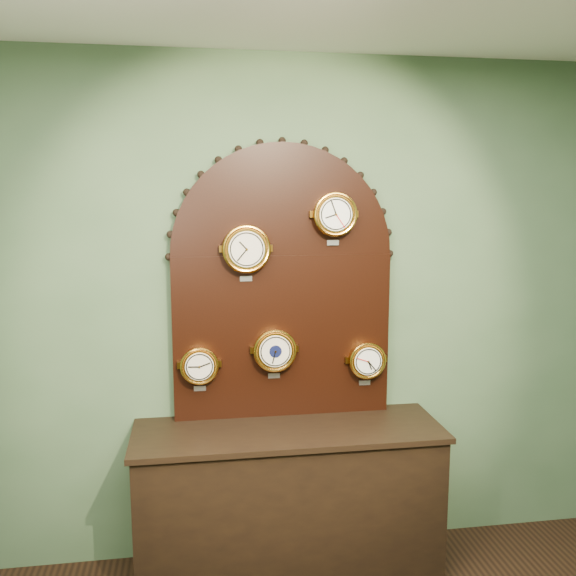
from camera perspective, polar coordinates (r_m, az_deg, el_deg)
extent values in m
plane|color=#4A6646|center=(3.41, -0.65, -2.35)|extent=(4.00, 0.00, 4.00)
cube|color=black|center=(3.50, 0.05, -19.54)|extent=(1.60, 0.50, 0.80)
cube|color=black|center=(3.38, -0.52, -4.51)|extent=(1.20, 0.06, 0.90)
cylinder|color=black|center=(3.31, -0.53, 3.10)|extent=(1.20, 0.06, 1.20)
cylinder|color=gold|center=(3.22, -3.94, 3.70)|extent=(0.24, 0.08, 0.24)
torus|color=gold|center=(3.19, -3.89, 3.65)|extent=(0.26, 0.02, 0.26)
cylinder|color=beige|center=(3.19, -3.88, 3.64)|extent=(0.19, 0.01, 0.19)
cube|color=#BABAC2|center=(3.27, -3.95, 0.88)|extent=(0.07, 0.01, 0.03)
cylinder|color=gold|center=(3.29, 4.35, 6.90)|extent=(0.22, 0.08, 0.22)
torus|color=gold|center=(3.26, 4.48, 6.88)|extent=(0.24, 0.02, 0.24)
cylinder|color=white|center=(3.25, 4.51, 6.88)|extent=(0.18, 0.01, 0.18)
cube|color=#BABAC2|center=(3.32, 4.22, 4.25)|extent=(0.06, 0.01, 0.03)
cylinder|color=gold|center=(3.33, -8.29, -7.11)|extent=(0.19, 0.08, 0.19)
torus|color=gold|center=(3.30, -8.28, -7.27)|extent=(0.21, 0.02, 0.21)
cylinder|color=beige|center=(3.29, -8.28, -7.30)|extent=(0.15, 0.01, 0.15)
cube|color=#BABAC2|center=(3.39, -8.24, -9.28)|extent=(0.07, 0.01, 0.03)
cylinder|color=gold|center=(3.34, -1.28, -5.77)|extent=(0.22, 0.08, 0.22)
torus|color=gold|center=(3.31, -1.20, -5.91)|extent=(0.24, 0.02, 0.24)
cylinder|color=beige|center=(3.30, -1.18, -5.94)|extent=(0.18, 0.01, 0.18)
cube|color=#BABAC2|center=(3.40, -1.32, -8.20)|extent=(0.07, 0.01, 0.03)
cylinder|color=#0B1034|center=(3.30, -1.18, -5.96)|extent=(0.07, 0.00, 0.07)
cylinder|color=gold|center=(3.46, 7.33, -6.65)|extent=(0.19, 0.08, 0.19)
torus|color=gold|center=(3.43, 7.48, -6.79)|extent=(0.21, 0.02, 0.21)
cylinder|color=white|center=(3.42, 7.51, -6.82)|extent=(0.16, 0.01, 0.16)
cube|color=#BABAC2|center=(3.52, 7.17, -8.78)|extent=(0.06, 0.01, 0.03)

